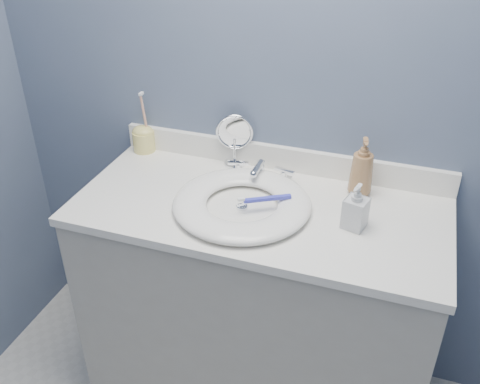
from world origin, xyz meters
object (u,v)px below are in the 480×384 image
at_px(soap_bottle_amber, 362,167).
at_px(makeup_mirror, 235,138).
at_px(toothbrush_holder, 144,138).
at_px(soap_bottle_clear, 356,206).

bearing_deg(soap_bottle_amber, makeup_mirror, 162.07).
bearing_deg(toothbrush_holder, soap_bottle_amber, -3.60).
bearing_deg(soap_bottle_amber, toothbrush_holder, 165.61).
distance_m(soap_bottle_amber, toothbrush_holder, 0.84).
bearing_deg(soap_bottle_clear, soap_bottle_amber, 107.95).
xyz_separation_m(makeup_mirror, toothbrush_holder, (-0.37, -0.01, -0.05)).
bearing_deg(toothbrush_holder, soap_bottle_clear, -16.45).
xyz_separation_m(makeup_mirror, soap_bottle_amber, (0.47, -0.06, -0.01)).
relative_size(makeup_mirror, soap_bottle_amber, 0.98).
height_order(soap_bottle_amber, toothbrush_holder, toothbrush_holder).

